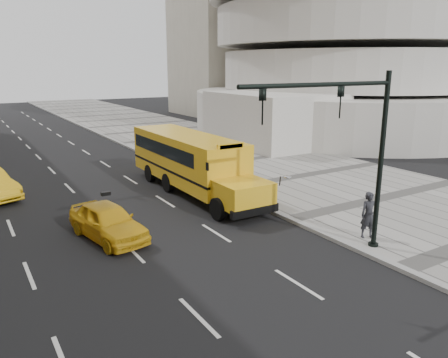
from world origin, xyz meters
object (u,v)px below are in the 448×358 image
taxi_near (108,221)px  traffic_signal (354,143)px  school_bus (189,158)px  pedestrian (369,215)px

taxi_near → traffic_signal: size_ratio=0.65×
school_bus → traffic_signal: bearing=-86.3°
taxi_near → traffic_signal: traffic_signal is taller
taxi_near → pedestrian: size_ratio=2.31×
school_bus → taxi_near: bearing=-142.6°
school_bus → traffic_signal: traffic_signal is taller
taxi_near → pedestrian: 10.03m
pedestrian → school_bus: bearing=128.3°
school_bus → traffic_signal: size_ratio=1.81×
taxi_near → school_bus: bearing=26.7°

